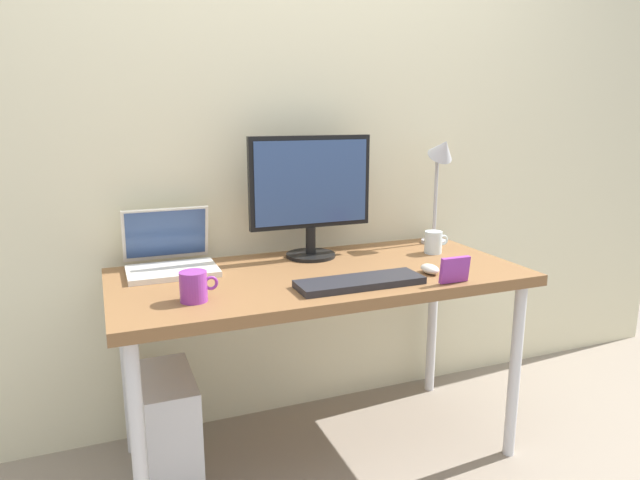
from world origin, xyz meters
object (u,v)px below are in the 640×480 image
at_px(coffee_mug, 194,286).
at_px(glass_cup, 434,242).
at_px(monitor, 311,190).
at_px(laptop, 170,255).
at_px(desk, 320,288).
at_px(computer_tower, 170,430).
at_px(photo_frame, 455,270).
at_px(desk_lamp, 441,166).
at_px(keyboard, 360,282).
at_px(mouse, 430,269).

relative_size(coffee_mug, glass_cup, 1.12).
bearing_deg(monitor, laptop, 177.96).
bearing_deg(desk, computer_tower, 177.24).
xyz_separation_m(photo_frame, computer_tower, (-0.95, 0.33, -0.59)).
bearing_deg(monitor, coffee_mug, -144.74).
bearing_deg(computer_tower, glass_cup, 3.01).
height_order(monitor, coffee_mug, monitor).
xyz_separation_m(monitor, coffee_mug, (-0.53, -0.38, -0.23)).
relative_size(desk_lamp, keyboard, 1.10).
xyz_separation_m(desk, coffee_mug, (-0.49, -0.16, 0.11)).
bearing_deg(glass_cup, mouse, -125.17).
height_order(desk_lamp, keyboard, desk_lamp).
bearing_deg(photo_frame, coffee_mug, 170.66).
height_order(mouse, computer_tower, mouse).
bearing_deg(coffee_mug, computer_tower, 113.93).
height_order(mouse, coffee_mug, coffee_mug).
bearing_deg(computer_tower, mouse, -11.94).
distance_m(desk_lamp, coffee_mug, 1.23).
distance_m(laptop, photo_frame, 1.04).
bearing_deg(mouse, coffee_mug, 179.42).
bearing_deg(desk_lamp, computer_tower, -171.24).
xyz_separation_m(coffee_mug, glass_cup, (1.03, 0.25, -0.00)).
relative_size(desk, mouse, 16.64).
height_order(desk, desk_lamp, desk_lamp).
distance_m(monitor, keyboard, 0.50).
distance_m(keyboard, photo_frame, 0.33).
height_order(laptop, keyboard, laptop).
xyz_separation_m(keyboard, computer_tower, (-0.63, 0.23, -0.55)).
bearing_deg(monitor, computer_tower, -163.09).
bearing_deg(computer_tower, coffee_mug, -66.07).
relative_size(mouse, computer_tower, 0.21).
bearing_deg(photo_frame, laptop, 148.77).
relative_size(desk_lamp, computer_tower, 1.16).
xyz_separation_m(keyboard, glass_cup, (0.48, 0.29, 0.03)).
distance_m(mouse, photo_frame, 0.14).
bearing_deg(laptop, computer_tower, -106.20).
bearing_deg(mouse, desk, 154.96).
relative_size(desk, computer_tower, 3.57).
xyz_separation_m(monitor, computer_tower, (-0.61, -0.19, -0.81)).
bearing_deg(computer_tower, desk, -2.76).
bearing_deg(desk_lamp, monitor, -179.91).
distance_m(laptop, coffee_mug, 0.40).
distance_m(desk_lamp, mouse, 0.58).
height_order(glass_cup, photo_frame, same).
relative_size(keyboard, computer_tower, 1.05).
bearing_deg(photo_frame, mouse, 95.51).
bearing_deg(desk_lamp, glass_cup, -129.18).
xyz_separation_m(laptop, keyboard, (0.57, -0.44, -0.05)).
distance_m(desk_lamp, photo_frame, 0.66).
xyz_separation_m(mouse, computer_tower, (-0.93, 0.20, -0.55)).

